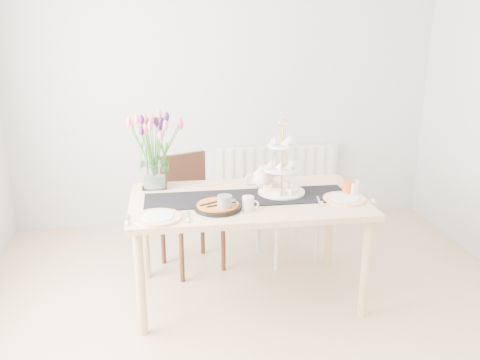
{
  "coord_description": "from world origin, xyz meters",
  "views": [
    {
      "loc": [
        -0.54,
        -2.49,
        1.92
      ],
      "look_at": [
        -0.07,
        0.7,
        0.9
      ],
      "focal_mm": 38.0,
      "sensor_mm": 36.0,
      "label": 1
    }
  ],
  "objects": [
    {
      "name": "tart_tin",
      "position": [
        -0.24,
        0.57,
        0.77
      ],
      "size": [
        0.3,
        0.3,
        0.04
      ],
      "rotation": [
        0.0,
        0.0,
        0.07
      ],
      "color": "black",
      "rests_on": "dining_table"
    },
    {
      "name": "room_shell",
      "position": [
        0.0,
        0.0,
        1.3
      ],
      "size": [
        4.5,
        4.5,
        4.5
      ],
      "color": "tan",
      "rests_on": "ground"
    },
    {
      "name": "plate_left",
      "position": [
        -0.62,
        0.46,
        0.76
      ],
      "size": [
        0.31,
        0.31,
        0.02
      ],
      "primitive_type": "cylinder",
      "rotation": [
        0.0,
        0.0,
        -0.05
      ],
      "color": "white",
      "rests_on": "dining_table"
    },
    {
      "name": "radiator",
      "position": [
        0.5,
        2.19,
        0.45
      ],
      "size": [
        1.2,
        0.08,
        0.6
      ],
      "primitive_type": "cube",
      "color": "white",
      "rests_on": "room_shell"
    },
    {
      "name": "mug_orange",
      "position": [
        0.69,
        0.72,
        0.8
      ],
      "size": [
        0.12,
        0.12,
        0.1
      ],
      "primitive_type": "cylinder",
      "rotation": [
        0.0,
        0.0,
        0.68
      ],
      "color": "#CB5916",
      "rests_on": "dining_table"
    },
    {
      "name": "mug_grey",
      "position": [
        -0.2,
        0.51,
        0.81
      ],
      "size": [
        0.12,
        0.12,
        0.11
      ],
      "primitive_type": "cylinder",
      "rotation": [
        0.0,
        0.0,
        0.28
      ],
      "color": "slate",
      "rests_on": "dining_table"
    },
    {
      "name": "table_runner",
      "position": [
        -0.02,
        0.75,
        0.75
      ],
      "size": [
        1.4,
        0.35,
        0.01
      ],
      "primitive_type": "cube",
      "color": "black",
      "rests_on": "dining_table"
    },
    {
      "name": "mug_white",
      "position": [
        -0.05,
        0.52,
        0.8
      ],
      "size": [
        0.1,
        0.1,
        0.09
      ],
      "primitive_type": "cylinder",
      "rotation": [
        0.0,
        0.0,
        -0.36
      ],
      "color": "silver",
      "rests_on": "dining_table"
    },
    {
      "name": "tulip_vase",
      "position": [
        -0.65,
        1.09,
        1.11
      ],
      "size": [
        0.65,
        0.65,
        0.56
      ],
      "rotation": [
        0.0,
        0.0,
        -0.38
      ],
      "color": "silver",
      "rests_on": "dining_table"
    },
    {
      "name": "chair_brown",
      "position": [
        -0.41,
        1.34,
        0.52
      ],
      "size": [
        0.58,
        0.58,
        0.9
      ],
      "rotation": [
        0.0,
        0.0,
        0.4
      ],
      "color": "#371C14",
      "rests_on": "ground"
    },
    {
      "name": "cream_jug",
      "position": [
        0.72,
        0.72,
        0.8
      ],
      "size": [
        0.12,
        0.12,
        0.1
      ],
      "primitive_type": "cylinder",
      "rotation": [
        0.0,
        0.0,
        0.36
      ],
      "color": "white",
      "rests_on": "dining_table"
    },
    {
      "name": "chair_white",
      "position": [
        0.39,
        1.39,
        0.44
      ],
      "size": [
        0.47,
        0.47,
        0.77
      ],
      "rotation": [
        0.0,
        0.0,
        0.24
      ],
      "color": "silver",
      "rests_on": "ground"
    },
    {
      "name": "dining_table",
      "position": [
        -0.02,
        0.75,
        0.67
      ],
      "size": [
        1.6,
        0.9,
        0.75
      ],
      "color": "tan",
      "rests_on": "ground"
    },
    {
      "name": "plate_right",
      "position": [
        0.63,
        0.62,
        0.76
      ],
      "size": [
        0.34,
        0.34,
        0.01
      ],
      "primitive_type": "cylinder",
      "rotation": [
        0.0,
        0.0,
        -0.19
      ],
      "color": "white",
      "rests_on": "dining_table"
    },
    {
      "name": "teapot",
      "position": [
        0.12,
        0.93,
        0.83
      ],
      "size": [
        0.28,
        0.25,
        0.16
      ],
      "primitive_type": null,
      "rotation": [
        0.0,
        0.0,
        0.19
      ],
      "color": "white",
      "rests_on": "dining_table"
    },
    {
      "name": "cake_stand",
      "position": [
        0.23,
        0.8,
        0.89
      ],
      "size": [
        0.33,
        0.33,
        0.48
      ],
      "rotation": [
        0.0,
        0.0,
        0.31
      ],
      "color": "gold",
      "rests_on": "dining_table"
    }
  ]
}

